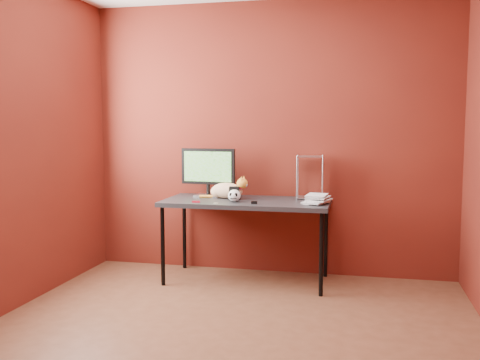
% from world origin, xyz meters
% --- Properties ---
extents(room, '(3.52, 3.52, 2.61)m').
position_xyz_m(room, '(0.00, 0.00, 1.45)').
color(room, '#58301E').
rests_on(room, ground).
extents(desk, '(1.50, 0.70, 0.75)m').
position_xyz_m(desk, '(-0.15, 1.37, 0.70)').
color(desk, black).
rests_on(desk, ground).
extents(monitor, '(0.53, 0.19, 0.46)m').
position_xyz_m(monitor, '(-0.56, 1.52, 1.01)').
color(monitor, '#AFB0B4').
rests_on(monitor, desk).
extents(cat, '(0.47, 0.23, 0.22)m').
position_xyz_m(cat, '(-0.35, 1.44, 0.83)').
color(cat, orange).
rests_on(cat, desk).
extents(skull_mug, '(0.11, 0.11, 0.11)m').
position_xyz_m(skull_mug, '(-0.23, 1.23, 0.81)').
color(skull_mug, silver).
rests_on(skull_mug, desk).
extents(speaker, '(0.11, 0.11, 0.12)m').
position_xyz_m(speaker, '(-0.26, 1.37, 0.81)').
color(speaker, black).
rests_on(speaker, desk).
extents(book_stack, '(0.25, 0.28, 0.93)m').
position_xyz_m(book_stack, '(0.42, 1.32, 1.21)').
color(book_stack, beige).
rests_on(book_stack, desk).
extents(wire_rack, '(0.25, 0.21, 0.40)m').
position_xyz_m(wire_rack, '(0.40, 1.60, 0.95)').
color(wire_rack, '#AFB0B4').
rests_on(wire_rack, desk).
extents(pocket_knife, '(0.07, 0.03, 0.01)m').
position_xyz_m(pocket_knife, '(-0.55, 1.12, 0.76)').
color(pocket_knife, '#AF0D1F').
rests_on(pocket_knife, desk).
extents(black_gadget, '(0.06, 0.04, 0.03)m').
position_xyz_m(black_gadget, '(-0.04, 1.15, 0.76)').
color(black_gadget, black).
rests_on(black_gadget, desk).
extents(washer, '(0.04, 0.04, 0.00)m').
position_xyz_m(washer, '(-0.37, 1.11, 0.75)').
color(washer, '#AFB0B4').
rests_on(washer, desk).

